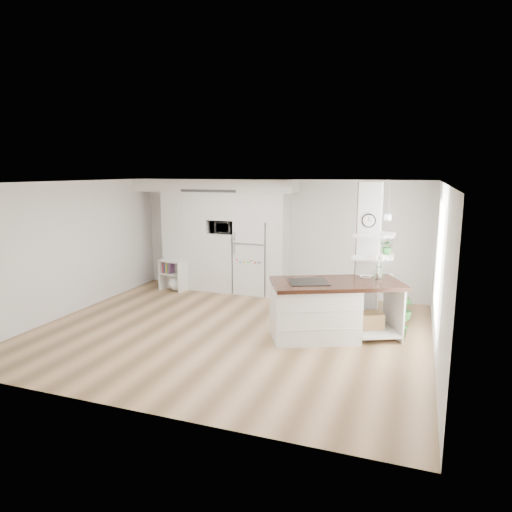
{
  "coord_description": "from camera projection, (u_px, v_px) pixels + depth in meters",
  "views": [
    {
      "loc": [
        3.15,
        -7.33,
        2.89
      ],
      "look_at": [
        0.19,
        0.9,
        1.26
      ],
      "focal_mm": 32.0,
      "sensor_mm": 36.0,
      "label": 1
    }
  ],
  "objects": [
    {
      "name": "floor",
      "position": [
        230.0,
        331.0,
        8.36
      ],
      "size": [
        7.0,
        6.0,
        0.01
      ],
      "primitive_type": "cube",
      "color": "tan",
      "rests_on": "ground"
    },
    {
      "name": "room",
      "position": [
        229.0,
        231.0,
        8.02
      ],
      "size": [
        7.04,
        6.04,
        2.72
      ],
      "color": "white",
      "rests_on": "ground"
    },
    {
      "name": "cabinet_wall",
      "position": [
        217.0,
        229.0,
        11.04
      ],
      "size": [
        4.0,
        0.71,
        2.7
      ],
      "color": "white",
      "rests_on": "floor"
    },
    {
      "name": "refrigerator",
      "position": [
        253.0,
        257.0,
        10.86
      ],
      "size": [
        0.78,
        0.69,
        1.75
      ],
      "color": "white",
      "rests_on": "floor"
    },
    {
      "name": "column",
      "position": [
        372.0,
        256.0,
        8.37
      ],
      "size": [
        0.69,
        0.9,
        2.7
      ],
      "color": "silver",
      "rests_on": "floor"
    },
    {
      "name": "window",
      "position": [
        439.0,
        260.0,
        7.21
      ],
      "size": [
        0.0,
        2.4,
        2.4
      ],
      "primitive_type": "plane",
      "rotation": [
        1.57,
        0.0,
        -1.57
      ],
      "color": "white",
      "rests_on": "room"
    },
    {
      "name": "pendant_light",
      "position": [
        326.0,
        218.0,
        7.55
      ],
      "size": [
        0.12,
        0.12,
        0.1
      ],
      "primitive_type": "cylinder",
      "color": "white",
      "rests_on": "room"
    },
    {
      "name": "kitchen_island",
      "position": [
        321.0,
        309.0,
        7.97
      ],
      "size": [
        2.47,
        1.9,
        1.57
      ],
      "rotation": [
        0.0,
        0.0,
        0.43
      ],
      "color": "white",
      "rests_on": "floor"
    },
    {
      "name": "bookshelf",
      "position": [
        174.0,
        277.0,
        11.17
      ],
      "size": [
        0.69,
        0.47,
        0.75
      ],
      "rotation": [
        0.0,
        0.0,
        -0.17
      ],
      "color": "white",
      "rests_on": "floor"
    },
    {
      "name": "floor_plant_a",
      "position": [
        403.0,
        325.0,
        7.99
      ],
      "size": [
        0.32,
        0.29,
        0.48
      ],
      "primitive_type": "imported",
      "rotation": [
        0.0,
        0.0,
        0.36
      ],
      "color": "#2E7530",
      "rests_on": "floor"
    },
    {
      "name": "floor_plant_b",
      "position": [
        405.0,
        309.0,
        8.99
      ],
      "size": [
        0.25,
        0.25,
        0.43
      ],
      "primitive_type": "imported",
      "rotation": [
        0.0,
        0.0,
        0.03
      ],
      "color": "#2E7530",
      "rests_on": "floor"
    },
    {
      "name": "microwave",
      "position": [
        223.0,
        227.0,
        10.93
      ],
      "size": [
        0.54,
        0.37,
        0.3
      ],
      "primitive_type": "imported",
      "color": "#2D2D2D",
      "rests_on": "cabinet_wall"
    },
    {
      "name": "shelf_plant",
      "position": [
        388.0,
        246.0,
        8.41
      ],
      "size": [
        0.27,
        0.23,
        0.3
      ],
      "primitive_type": "imported",
      "color": "#2E7530",
      "rests_on": "column"
    },
    {
      "name": "decor_bowl",
      "position": [
        366.0,
        277.0,
        8.25
      ],
      "size": [
        0.22,
        0.22,
        0.05
      ],
      "primitive_type": "imported",
      "color": "white",
      "rests_on": "column"
    }
  ]
}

